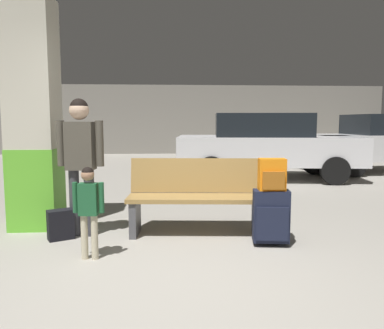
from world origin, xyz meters
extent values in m
cube|color=gray|center=(0.00, 4.00, -0.05)|extent=(18.00, 18.00, 0.10)
cube|color=gray|center=(0.00, 12.86, 1.40)|extent=(18.00, 0.12, 2.80)
cube|color=#66C633|center=(-1.76, 1.91, 0.50)|extent=(0.57, 0.57, 1.00)
cube|color=beige|center=(-1.76, 1.91, 1.92)|extent=(0.56, 0.56, 1.84)
cube|color=#9E7A42|center=(0.22, 1.40, 0.44)|extent=(1.63, 0.57, 0.05)
cube|color=#9E7A42|center=(0.24, 1.65, 0.68)|extent=(1.60, 0.24, 0.42)
cube|color=#4C4C51|center=(-0.50, 1.46, 0.21)|extent=(0.11, 0.41, 0.41)
cube|color=#4C4C51|center=(0.94, 1.35, 0.21)|extent=(0.11, 0.41, 0.41)
cube|color=#191E33|center=(1.00, 0.98, 0.32)|extent=(0.40, 0.25, 0.56)
cube|color=#191E33|center=(0.98, 0.87, 0.26)|extent=(0.34, 0.07, 0.36)
cube|color=#A5A5AA|center=(1.01, 1.06, 0.59)|extent=(0.14, 0.04, 0.02)
cylinder|color=black|center=(0.85, 1.08, 0.02)|extent=(0.02, 0.05, 0.04)
cylinder|color=black|center=(1.17, 1.04, 0.02)|extent=(0.02, 0.05, 0.04)
cube|color=orange|center=(1.00, 0.98, 0.77)|extent=(0.29, 0.18, 0.34)
cube|color=#9E5918|center=(0.99, 0.88, 0.72)|extent=(0.23, 0.05, 0.19)
cylinder|color=black|center=(1.00, 0.98, 0.93)|extent=(0.06, 0.03, 0.02)
cylinder|color=beige|center=(-0.82, 0.68, 0.22)|extent=(0.07, 0.07, 0.44)
cylinder|color=beige|center=(-0.92, 0.69, 0.22)|extent=(0.07, 0.07, 0.44)
cube|color=#1E5933|center=(-0.87, 0.68, 0.59)|extent=(0.19, 0.13, 0.31)
cylinder|color=#1E5933|center=(-0.75, 0.67, 0.61)|extent=(0.05, 0.05, 0.29)
cylinder|color=#1E5933|center=(-1.00, 0.70, 0.61)|extent=(0.05, 0.05, 0.29)
sphere|color=#A87A5B|center=(-0.87, 0.68, 0.83)|extent=(0.12, 0.12, 0.12)
sphere|color=black|center=(-0.87, 0.68, 0.85)|extent=(0.11, 0.11, 0.11)
cylinder|color=#E5D84C|center=(-0.93, 0.78, 0.61)|extent=(0.06, 0.06, 0.10)
cylinder|color=red|center=(-0.93, 0.78, 0.68)|extent=(0.01, 0.01, 0.06)
cylinder|color=#38383D|center=(-1.02, 1.47, 0.39)|extent=(0.12, 0.12, 0.78)
cylinder|color=#38383D|center=(-1.20, 1.50, 0.39)|extent=(0.12, 0.12, 0.78)
cube|color=#4C473D|center=(-1.11, 1.49, 1.06)|extent=(0.34, 0.23, 0.55)
cylinder|color=#4C473D|center=(-0.88, 1.46, 1.08)|extent=(0.09, 0.09, 0.52)
cylinder|color=#4C473D|center=(-1.34, 1.51, 1.08)|extent=(0.09, 0.09, 0.52)
sphere|color=beige|center=(-1.11, 1.49, 1.46)|extent=(0.22, 0.22, 0.22)
sphere|color=black|center=(-1.11, 1.49, 1.49)|extent=(0.20, 0.20, 0.20)
cube|color=black|center=(-1.33, 1.34, 0.17)|extent=(0.32, 0.27, 0.34)
cube|color=#28282D|center=(-1.37, 1.43, 0.12)|extent=(0.22, 0.13, 0.19)
cylinder|color=black|center=(-1.33, 1.34, 0.33)|extent=(0.06, 0.05, 0.02)
cylinder|color=black|center=(4.36, 5.85, 0.30)|extent=(0.61, 0.23, 0.60)
cylinder|color=black|center=(4.29, 7.45, 0.30)|extent=(0.61, 0.23, 0.60)
cube|color=silver|center=(2.22, 5.72, 0.67)|extent=(4.27, 2.15, 0.64)
cube|color=black|center=(2.07, 5.74, 1.25)|extent=(2.26, 1.77, 0.52)
cylinder|color=black|center=(3.60, 6.37, 0.30)|extent=(0.62, 0.27, 0.60)
cylinder|color=black|center=(3.42, 4.78, 0.30)|extent=(0.62, 0.27, 0.60)
cylinder|color=black|center=(1.02, 6.66, 0.30)|extent=(0.62, 0.27, 0.60)
cylinder|color=black|center=(0.84, 5.07, 0.30)|extent=(0.62, 0.27, 0.60)
camera|label=1|loc=(-0.13, -2.98, 1.34)|focal=35.82mm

